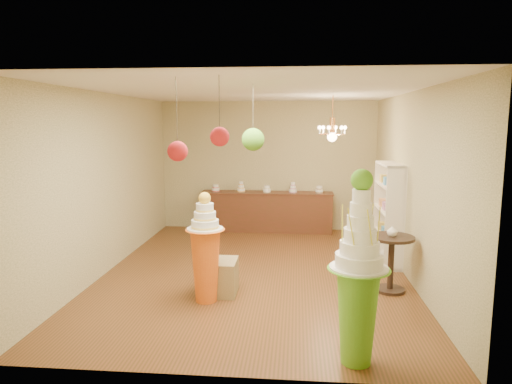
# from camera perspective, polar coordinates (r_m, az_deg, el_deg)

# --- Properties ---
(floor) EXTENTS (6.50, 6.50, 0.00)m
(floor) POSITION_cam_1_polar(r_m,az_deg,el_deg) (7.86, -0.11, -9.94)
(floor) COLOR brown
(floor) RESTS_ON ground
(ceiling) EXTENTS (6.50, 6.50, 0.00)m
(ceiling) POSITION_cam_1_polar(r_m,az_deg,el_deg) (7.47, -0.12, 12.44)
(ceiling) COLOR silver
(ceiling) RESTS_ON ground
(wall_back) EXTENTS (5.00, 0.04, 3.00)m
(wall_back) POSITION_cam_1_polar(r_m,az_deg,el_deg) (10.74, 1.48, 3.27)
(wall_back) COLOR tan
(wall_back) RESTS_ON ground
(wall_front) EXTENTS (5.00, 0.04, 3.00)m
(wall_front) POSITION_cam_1_polar(r_m,az_deg,el_deg) (4.34, -4.06, -4.76)
(wall_front) COLOR tan
(wall_front) RESTS_ON ground
(wall_left) EXTENTS (0.04, 6.50, 3.00)m
(wall_left) POSITION_cam_1_polar(r_m,az_deg,el_deg) (8.14, -17.94, 1.12)
(wall_left) COLOR tan
(wall_left) RESTS_ON ground
(wall_right) EXTENTS (0.04, 6.50, 3.00)m
(wall_right) POSITION_cam_1_polar(r_m,az_deg,el_deg) (7.70, 18.74, 0.69)
(wall_right) COLOR tan
(wall_right) RESTS_ON ground
(pedestal_green) EXTENTS (0.72, 0.72, 2.05)m
(pedestal_green) POSITION_cam_1_polar(r_m,az_deg,el_deg) (4.92, 12.64, -11.80)
(pedestal_green) COLOR #6EC62B
(pedestal_green) RESTS_ON floor
(pedestal_orange) EXTENTS (0.60, 0.60, 1.56)m
(pedestal_orange) POSITION_cam_1_polar(r_m,az_deg,el_deg) (6.49, -6.32, -7.98)
(pedestal_orange) COLOR orange
(pedestal_orange) RESTS_ON floor
(burlap_riser) EXTENTS (0.56, 0.56, 0.50)m
(burlap_riser) POSITION_cam_1_polar(r_m,az_deg,el_deg) (6.88, -4.76, -10.51)
(burlap_riser) COLOR #907A4E
(burlap_riser) RESTS_ON floor
(sideboard) EXTENTS (3.04, 0.54, 1.16)m
(sideboard) POSITION_cam_1_polar(r_m,az_deg,el_deg) (10.61, 1.36, -2.38)
(sideboard) COLOR #502A19
(sideboard) RESTS_ON floor
(shelving_unit) EXTENTS (0.33, 1.20, 1.80)m
(shelving_unit) POSITION_cam_1_polar(r_m,az_deg,el_deg) (8.54, 16.24, -2.53)
(shelving_unit) COLOR #EDE3CD
(shelving_unit) RESTS_ON floor
(round_table) EXTENTS (0.71, 0.71, 0.85)m
(round_table) POSITION_cam_1_polar(r_m,az_deg,el_deg) (7.13, 16.54, -7.65)
(round_table) COLOR black
(round_table) RESTS_ON floor
(vase) EXTENTS (0.19, 0.19, 0.16)m
(vase) POSITION_cam_1_polar(r_m,az_deg,el_deg) (7.04, 16.67, -4.66)
(vase) COLOR #EDE3CD
(vase) RESTS_ON round_table
(pom_red_left) EXTENTS (0.23, 0.23, 0.92)m
(pom_red_left) POSITION_cam_1_polar(r_m,az_deg,el_deg) (5.12, -9.77, 5.06)
(pom_red_left) COLOR #423C2F
(pom_red_left) RESTS_ON ceiling
(pom_green_mid) EXTENTS (0.30, 0.30, 0.86)m
(pom_green_mid) POSITION_cam_1_polar(r_m,az_deg,el_deg) (5.95, -0.37, 6.58)
(pom_green_mid) COLOR #423C2F
(pom_green_mid) RESTS_ON ceiling
(pom_red_right) EXTENTS (0.21, 0.21, 0.74)m
(pom_red_right) POSITION_cam_1_polar(r_m,az_deg,el_deg) (4.87, -4.56, 6.92)
(pom_red_right) COLOR #423C2F
(pom_red_right) RESTS_ON ceiling
(chandelier) EXTENTS (0.65, 0.65, 0.85)m
(chandelier) POSITION_cam_1_polar(r_m,az_deg,el_deg) (8.58, 9.49, 7.17)
(chandelier) COLOR #F09D54
(chandelier) RESTS_ON ceiling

